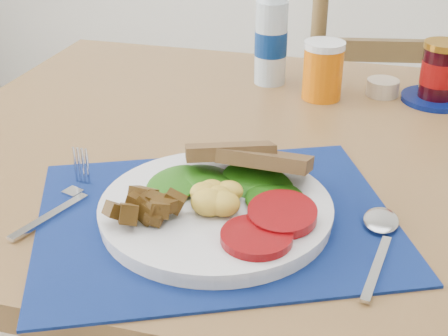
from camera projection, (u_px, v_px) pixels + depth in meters
The scene contains 10 objects.
table at pixel (356, 202), 1.00m from camera, with size 1.40×0.90×0.75m.
chair_far at pixel (381, 92), 1.65m from camera, with size 0.50×0.49×1.16m.
placemat at pixel (216, 218), 0.80m from camera, with size 0.45×0.35×0.00m, color black.
breakfast_plate at pixel (210, 204), 0.78m from camera, with size 0.29×0.29×0.07m.
fork at pixel (65, 200), 0.83m from camera, with size 0.05×0.18×0.00m.
spoon at pixel (380, 235), 0.75m from camera, with size 0.04×0.19×0.01m.
water_bottle at pixel (271, 36), 1.19m from camera, with size 0.06×0.06×0.21m.
juice_glass at pixel (323, 72), 1.14m from camera, with size 0.07×0.07×0.10m, color #D16005.
ramekin at pixel (383, 88), 1.17m from camera, with size 0.06×0.06×0.03m, color tan.
jam_on_saucer at pixel (439, 76), 1.13m from camera, with size 0.12×0.12×0.11m.
Camera 1 is at (0.02, -0.68, 1.18)m, focal length 50.00 mm.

